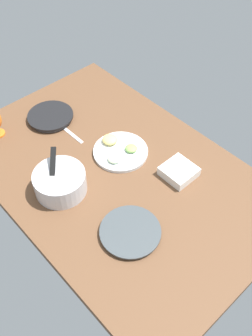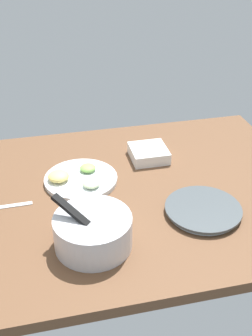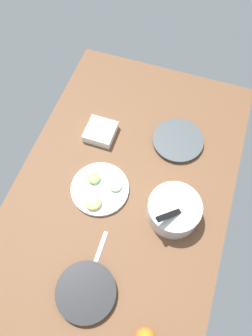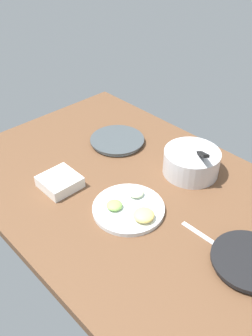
# 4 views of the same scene
# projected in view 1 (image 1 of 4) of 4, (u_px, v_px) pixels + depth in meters

# --- Properties ---
(ground_plane) EXTENTS (1.60, 1.04, 0.04)m
(ground_plane) POSITION_uv_depth(u_px,v_px,m) (114.00, 173.00, 1.88)
(ground_plane) COLOR brown
(dinner_plate_left) EXTENTS (0.27, 0.27, 0.02)m
(dinner_plate_left) POSITION_uv_depth(u_px,v_px,m) (130.00, 232.00, 1.61)
(dinner_plate_left) COLOR silver
(dinner_plate_left) RESTS_ON ground_plane
(dinner_plate_right) EXTENTS (0.26, 0.26, 0.03)m
(dinner_plate_right) POSITION_uv_depth(u_px,v_px,m) (51.00, 117.00, 2.10)
(dinner_plate_right) COLOR #4C4C51
(dinner_plate_right) RESTS_ON ground_plane
(mixing_bowl) EXTENTS (0.24, 0.24, 0.17)m
(mixing_bowl) POSITION_uv_depth(u_px,v_px,m) (60.00, 182.00, 1.74)
(mixing_bowl) COLOR silver
(mixing_bowl) RESTS_ON ground_plane
(fruit_platter) EXTENTS (0.28, 0.28, 0.05)m
(fruit_platter) POSITION_uv_depth(u_px,v_px,m) (119.00, 150.00, 1.93)
(fruit_platter) COLOR silver
(fruit_platter) RESTS_ON ground_plane
(square_bowl_white) EXTENTS (0.15, 0.15, 0.05)m
(square_bowl_white) POSITION_uv_depth(u_px,v_px,m) (179.00, 171.00, 1.82)
(square_bowl_white) COLOR white
(square_bowl_white) RESTS_ON ground_plane
(fork_by_right_plate) EXTENTS (0.18, 0.02, 0.01)m
(fork_by_right_plate) POSITION_uv_depth(u_px,v_px,m) (71.00, 134.00, 2.03)
(fork_by_right_plate) COLOR silver
(fork_by_right_plate) RESTS_ON ground_plane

